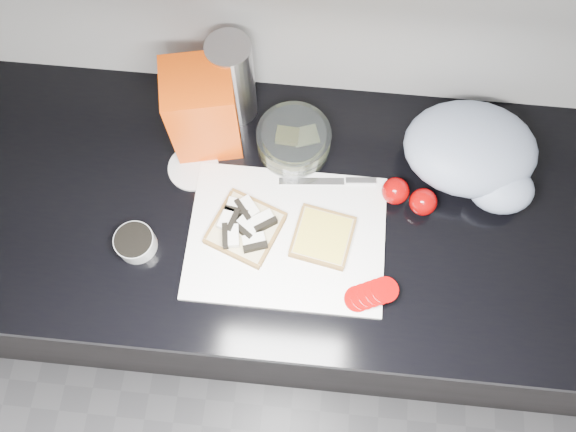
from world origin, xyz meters
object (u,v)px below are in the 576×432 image
object	(u,v)px
glass_bowl	(294,141)
steel_canister	(233,80)
bread_bag	(203,110)
cutting_board	(287,237)

from	to	relation	value
glass_bowl	steel_canister	xyz separation A→B (m)	(-0.14, 0.09, 0.08)
bread_bag	steel_canister	distance (m)	0.09
bread_bag	steel_canister	bearing A→B (deg)	43.12
glass_bowl	steel_canister	size ratio (longest dim) A/B	0.72
glass_bowl	bread_bag	bearing A→B (deg)	176.41
cutting_board	steel_canister	distance (m)	0.34
cutting_board	bread_bag	xyz separation A→B (m)	(-0.19, 0.22, 0.10)
cutting_board	steel_canister	world-z (taller)	steel_canister
cutting_board	steel_canister	xyz separation A→B (m)	(-0.14, 0.30, 0.10)
bread_bag	steel_canister	world-z (taller)	steel_canister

